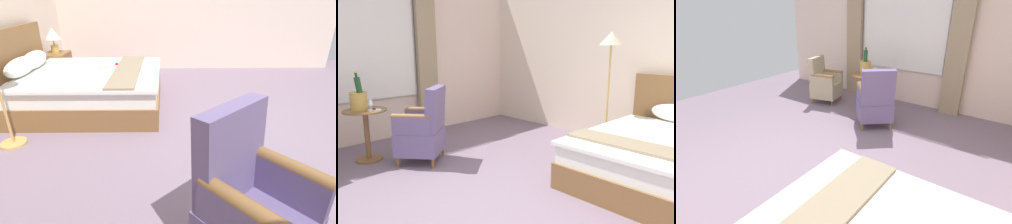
% 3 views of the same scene
% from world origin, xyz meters
% --- Properties ---
extents(ground_plane, '(7.72, 7.72, 0.00)m').
position_xyz_m(ground_plane, '(0.00, 0.00, 0.00)').
color(ground_plane, slate).
extents(wall_window_side, '(0.27, 6.09, 2.89)m').
position_xyz_m(wall_window_side, '(-3.15, 0.00, 1.44)').
color(wall_window_side, beige).
rests_on(wall_window_side, ground).
extents(side_table_round, '(0.57, 0.57, 0.72)m').
position_xyz_m(side_table_round, '(-2.26, -0.32, 0.43)').
color(side_table_round, brown).
rests_on(side_table_round, ground).
extents(champagne_bucket, '(0.23, 0.23, 0.53)m').
position_xyz_m(champagne_bucket, '(-2.30, -0.37, 0.87)').
color(champagne_bucket, gold).
rests_on(champagne_bucket, side_table_round).
extents(wine_glass_near_bucket, '(0.07, 0.07, 0.16)m').
position_xyz_m(wine_glass_near_bucket, '(-2.10, -0.30, 0.83)').
color(wine_glass_near_bucket, white).
rests_on(wine_glass_near_bucket, side_table_round).
extents(wine_glass_near_edge, '(0.07, 0.07, 0.15)m').
position_xyz_m(wine_glass_near_edge, '(-2.39, -0.20, 0.82)').
color(wine_glass_near_edge, white).
rests_on(wine_glass_near_edge, side_table_round).
extents(snack_plate, '(0.17, 0.17, 0.03)m').
position_xyz_m(snack_plate, '(-2.12, -0.25, 0.72)').
color(snack_plate, white).
rests_on(snack_plate, side_table_round).
extents(armchair_by_window, '(0.80, 0.80, 1.04)m').
position_xyz_m(armchair_by_window, '(-1.69, 0.22, 0.44)').
color(armchair_by_window, brown).
rests_on(armchair_by_window, ground).
extents(armchair_facing_bed, '(0.64, 0.66, 0.95)m').
position_xyz_m(armchair_facing_bed, '(-2.12, -1.26, 0.41)').
color(armchair_facing_bed, brown).
rests_on(armchair_facing_bed, ground).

